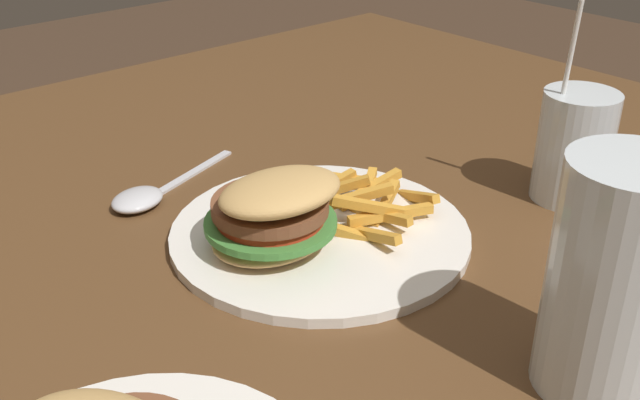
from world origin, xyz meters
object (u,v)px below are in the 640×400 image
meal_plate_near (301,222)px  beer_glass (613,287)px  spoon (142,197)px  juice_glass (573,151)px

meal_plate_near → beer_glass: size_ratio=1.65×
spoon → beer_glass: bearing=84.5°
beer_glass → spoon: (0.11, -0.46, -0.07)m
juice_glass → spoon: juice_glass is taller
beer_glass → juice_glass: size_ratio=0.83×
beer_glass → juice_glass: bearing=-143.8°
juice_glass → spoon: 0.45m
meal_plate_near → spoon: bearing=-68.2°
juice_glass → meal_plate_near: bearing=-21.4°
meal_plate_near → juice_glass: juice_glass is taller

